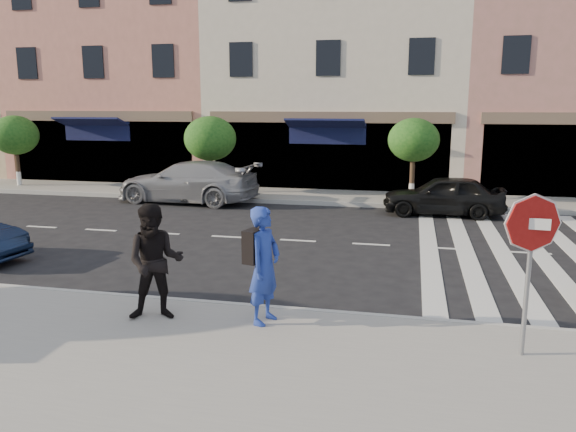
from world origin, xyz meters
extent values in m
plane|color=black|center=(0.00, 0.00, 0.00)|extent=(120.00, 120.00, 0.00)
cube|color=gray|center=(0.00, -3.75, 0.07)|extent=(60.00, 4.50, 0.15)
cube|color=gray|center=(0.00, 11.00, 0.07)|extent=(60.00, 3.00, 0.15)
cube|color=tan|center=(-11.00, 17.00, 7.00)|extent=(10.00, 9.00, 14.00)
cube|color=beige|center=(-0.50, 17.00, 5.50)|extent=(11.00, 9.00, 11.00)
cylinder|color=#473323|center=(-14.00, 10.80, 0.98)|extent=(0.18, 0.18, 1.65)
cylinder|color=silver|center=(-14.00, 10.80, 0.45)|extent=(0.20, 0.20, 0.60)
ellipsoid|color=#174814|center=(-14.00, 10.80, 2.35)|extent=(2.00, 2.00, 1.70)
cylinder|color=#473323|center=(-5.00, 10.80, 0.95)|extent=(0.18, 0.18, 1.60)
cylinder|color=silver|center=(-5.00, 10.80, 0.45)|extent=(0.20, 0.20, 0.60)
ellipsoid|color=#174814|center=(-5.00, 10.80, 2.32)|extent=(2.10, 2.10, 1.79)
cylinder|color=#473323|center=(3.00, 10.80, 1.00)|extent=(0.18, 0.18, 1.71)
cylinder|color=silver|center=(3.00, 10.80, 0.45)|extent=(0.20, 0.20, 0.60)
ellipsoid|color=#174814|center=(3.00, 10.80, 2.38)|extent=(1.90, 1.90, 1.62)
cylinder|color=gray|center=(4.64, -2.60, 1.22)|extent=(0.07, 0.07, 2.14)
cylinder|color=white|center=(4.64, -2.61, 2.09)|extent=(0.83, 0.07, 0.84)
cylinder|color=#9E1411|center=(4.64, -2.63, 2.09)|extent=(0.78, 0.08, 0.78)
cube|color=white|center=(4.64, -2.66, 2.09)|extent=(0.44, 0.05, 0.16)
imported|color=#203696|center=(0.70, -2.20, 1.12)|extent=(0.63, 0.81, 1.94)
imported|color=black|center=(-1.11, -2.44, 1.13)|extent=(1.13, 1.00, 1.96)
imported|color=gray|center=(-5.32, 9.10, 0.79)|extent=(5.59, 2.63, 1.57)
imported|color=black|center=(4.06, 8.58, 0.68)|extent=(3.98, 1.61, 1.36)
camera|label=1|loc=(2.98, -10.70, 3.71)|focal=35.00mm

